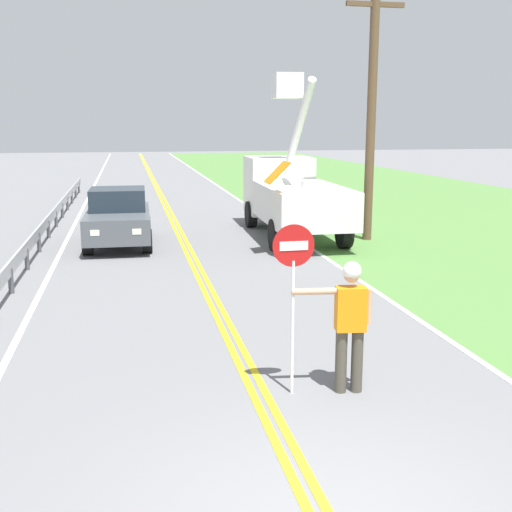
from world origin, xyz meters
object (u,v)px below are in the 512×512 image
(stop_sign_paddle, at_px, (293,271))
(traffic_cone_lead, at_px, (355,303))
(oncoming_sedan_nearest, at_px, (118,218))
(utility_pole_near, at_px, (371,110))
(utility_bucket_truck, at_px, (291,192))
(flagger_worker, at_px, (350,318))

(stop_sign_paddle, relative_size, traffic_cone_lead, 3.33)
(oncoming_sedan_nearest, distance_m, utility_pole_near, 8.35)
(stop_sign_paddle, relative_size, utility_bucket_truck, 0.34)
(oncoming_sedan_nearest, height_order, traffic_cone_lead, oncoming_sedan_nearest)
(utility_pole_near, xyz_separation_m, traffic_cone_lead, (-3.32, -7.87, -3.67))
(flagger_worker, bearing_deg, utility_pole_near, 67.31)
(utility_bucket_truck, height_order, traffic_cone_lead, utility_bucket_truck)
(utility_bucket_truck, height_order, oncoming_sedan_nearest, utility_bucket_truck)
(stop_sign_paddle, bearing_deg, flagger_worker, -7.39)
(stop_sign_paddle, distance_m, utility_bucket_truck, 12.54)
(stop_sign_paddle, xyz_separation_m, oncoming_sedan_nearest, (-2.40, 11.37, -0.88))
(traffic_cone_lead, bearing_deg, utility_pole_near, 67.09)
(flagger_worker, distance_m, utility_pole_near, 12.14)
(utility_bucket_truck, relative_size, oncoming_sedan_nearest, 1.66)
(flagger_worker, height_order, traffic_cone_lead, flagger_worker)
(stop_sign_paddle, distance_m, oncoming_sedan_nearest, 11.65)
(utility_bucket_truck, xyz_separation_m, oncoming_sedan_nearest, (-5.55, -0.77, -0.57))
(flagger_worker, xyz_separation_m, utility_bucket_truck, (2.39, 12.24, 0.36))
(oncoming_sedan_nearest, distance_m, traffic_cone_lead, 9.55)
(traffic_cone_lead, bearing_deg, utility_bucket_truck, 82.78)
(flagger_worker, xyz_separation_m, utility_pole_near, (4.54, 10.86, 2.96))
(flagger_worker, xyz_separation_m, oncoming_sedan_nearest, (-3.16, 11.47, -0.21))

